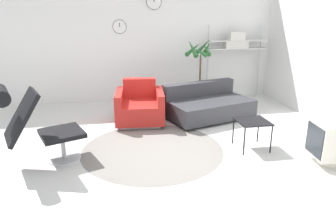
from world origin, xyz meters
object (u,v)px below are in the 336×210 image
at_px(armchair_red, 140,107).
at_px(lounge_chair, 32,119).
at_px(crt_television, 333,142).
at_px(shelf_unit, 236,43).
at_px(potted_plant, 200,67).
at_px(side_table, 253,123).
at_px(couch_low, 207,106).

bearing_deg(armchair_red, lounge_chair, 49.32).
relative_size(armchair_red, crt_television, 1.63).
distance_m(crt_television, shelf_unit, 3.53).
height_order(armchair_red, potted_plant, potted_plant).
relative_size(side_table, potted_plant, 0.31).
xyz_separation_m(crt_television, potted_plant, (-0.95, 3.10, 0.51)).
bearing_deg(couch_low, side_table, 80.91).
bearing_deg(couch_low, lounge_chair, 10.67).
relative_size(lounge_chair, potted_plant, 0.77).
xyz_separation_m(side_table, potted_plant, (-0.12, 2.45, 0.43)).
height_order(armchair_red, side_table, armchair_red).
bearing_deg(shelf_unit, lounge_chair, -144.01).
height_order(armchair_red, crt_television, armchair_red).
relative_size(armchair_red, shelf_unit, 0.55).
xyz_separation_m(crt_television, shelf_unit, (-0.03, 3.39, 0.99)).
relative_size(armchair_red, side_table, 2.08).
height_order(side_table, crt_television, crt_television).
distance_m(side_table, crt_television, 1.05).
xyz_separation_m(armchair_red, shelf_unit, (2.33, 1.30, 1.02)).
relative_size(lounge_chair, crt_television, 1.97).
relative_size(couch_low, potted_plant, 1.22).
bearing_deg(side_table, lounge_chair, -179.58).
bearing_deg(couch_low, crt_television, 98.71).
xyz_separation_m(lounge_chair, side_table, (3.00, 0.02, -0.25)).
distance_m(couch_low, side_table, 1.50).
height_order(couch_low, side_table, couch_low).
relative_size(lounge_chair, couch_low, 0.64).
bearing_deg(crt_television, couch_low, 33.61).
height_order(armchair_red, couch_low, armchair_red).
xyz_separation_m(couch_low, shelf_unit, (1.03, 1.27, 1.07)).
relative_size(couch_low, crt_television, 3.10).
bearing_deg(potted_plant, side_table, -87.16).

